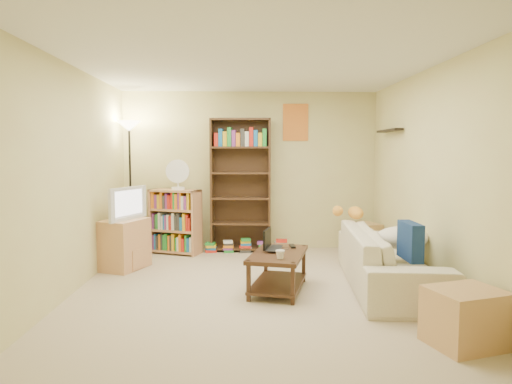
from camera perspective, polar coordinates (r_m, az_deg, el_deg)
room at (r=5.04m, az=-0.20°, el=5.84°), size 4.50×4.54×2.52m
sofa at (r=5.52m, az=16.22°, el=-7.98°), size 2.42×1.31×0.66m
navy_pillow at (r=5.02m, az=18.72°, el=-5.84°), size 0.13×0.43×0.39m
cream_blanket at (r=5.56m, az=17.79°, el=-5.45°), size 0.61×0.43×0.26m
tabby_cat at (r=6.23m, az=11.97°, el=-2.52°), size 0.52×0.22×0.18m
coffee_table at (r=5.16m, az=2.79°, el=-9.20°), size 0.78×1.09×0.44m
laptop at (r=5.22m, az=2.93°, el=-7.15°), size 0.47×0.39×0.03m
laptop_screen at (r=5.22m, az=1.40°, el=-5.84°), size 0.10×0.32×0.22m
mug at (r=4.81m, az=3.03°, el=-7.81°), size 0.16×0.16×0.09m
tv_remote at (r=5.42m, az=4.57°, el=-6.75°), size 0.06×0.18×0.02m
tv_stand at (r=6.34m, az=-16.13°, el=-6.28°), size 0.64×0.74×0.66m
television at (r=6.26m, az=-16.25°, el=-1.36°), size 0.82×0.63×0.43m
tall_bookshelf at (r=7.09m, az=-1.91°, el=1.29°), size 0.95×0.38×2.06m
short_bookshelf at (r=7.08m, az=-10.06°, el=-3.66°), size 0.82×0.56×0.98m
desk_fan at (r=6.95m, az=-9.76°, el=2.20°), size 0.35×0.20×0.45m
floor_lamp at (r=7.04m, az=-15.53°, el=5.24°), size 0.34×0.34×2.01m
side_table at (r=7.16m, az=13.32°, el=-5.71°), size 0.53×0.53×0.47m
end_cabinet at (r=4.14m, az=24.71°, el=-14.06°), size 0.66×0.60×0.46m
book_stacks at (r=7.13m, az=-1.08°, el=-6.79°), size 1.27×0.16×0.21m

